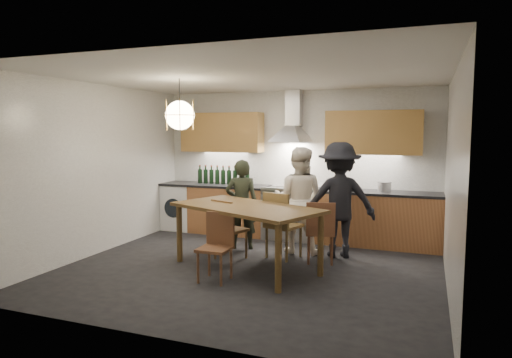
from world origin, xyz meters
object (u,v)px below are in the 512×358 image
(wine_bottles, at_px, (223,175))
(dining_table, at_px, (246,213))
(stock_pot, at_px, (384,187))
(mixing_bowl, at_px, (351,189))
(person_right, at_px, (339,200))
(chair_front, at_px, (217,242))
(person_left, at_px, (242,204))
(chair_back_left, at_px, (227,226))
(person_mid, at_px, (299,200))

(wine_bottles, bearing_deg, dining_table, -57.61)
(stock_pot, bearing_deg, mixing_bowl, -170.45)
(person_right, bearing_deg, wine_bottles, -42.39)
(chair_front, relative_size, person_left, 0.59)
(mixing_bowl, bearing_deg, person_right, -92.89)
(dining_table, relative_size, chair_front, 2.70)
(dining_table, bearing_deg, person_right, 67.39)
(chair_front, bearing_deg, mixing_bowl, 61.75)
(person_left, height_order, person_right, person_right)
(chair_back_left, relative_size, wine_bottles, 0.85)
(person_left, bearing_deg, chair_front, 81.25)
(chair_front, xyz_separation_m, wine_bottles, (-1.10, 2.55, 0.58))
(dining_table, xyz_separation_m, chair_back_left, (-0.43, 0.29, -0.26))
(person_mid, xyz_separation_m, wine_bottles, (-1.71, 0.91, 0.25))
(chair_back_left, relative_size, mixing_bowl, 2.98)
(dining_table, bearing_deg, person_mid, 90.61)
(person_left, height_order, wine_bottles, person_left)
(stock_pot, relative_size, wine_bottles, 0.21)
(chair_front, height_order, mixing_bowl, mixing_bowl)
(chair_front, height_order, person_right, person_right)
(person_right, height_order, mixing_bowl, person_right)
(wine_bottles, bearing_deg, person_right, -21.80)
(person_left, bearing_deg, chair_back_left, 73.97)
(dining_table, height_order, person_right, person_right)
(person_right, xyz_separation_m, stock_pot, (0.57, 0.91, 0.11))
(dining_table, bearing_deg, stock_pot, 72.75)
(dining_table, relative_size, chair_back_left, 2.58)
(chair_front, xyz_separation_m, person_left, (-0.30, 1.53, 0.23))
(chair_back_left, bearing_deg, person_mid, -117.17)
(chair_front, height_order, person_mid, person_mid)
(chair_front, xyz_separation_m, stock_pot, (1.81, 2.53, 0.49))
(person_mid, distance_m, stock_pot, 1.50)
(person_mid, xyz_separation_m, mixing_bowl, (0.67, 0.79, 0.11))
(dining_table, height_order, person_left, person_left)
(chair_back_left, bearing_deg, mixing_bowl, -113.97)
(dining_table, height_order, mixing_bowl, mixing_bowl)
(person_right, bearing_deg, dining_table, 24.23)
(chair_back_left, xyz_separation_m, mixing_bowl, (1.54, 1.59, 0.43))
(dining_table, relative_size, person_mid, 1.40)
(person_mid, distance_m, wine_bottles, 1.95)
(mixing_bowl, distance_m, wine_bottles, 2.38)
(person_mid, height_order, mixing_bowl, person_mid)
(chair_front, bearing_deg, stock_pot, 53.85)
(dining_table, bearing_deg, chair_back_left, 168.36)
(wine_bottles, bearing_deg, chair_back_left, -63.77)
(dining_table, xyz_separation_m, person_right, (1.07, 1.06, 0.09))
(chair_back_left, bearing_deg, person_right, -132.60)
(person_right, bearing_deg, chair_back_left, 6.76)
(chair_front, bearing_deg, chair_back_left, 106.22)
(stock_pot, bearing_deg, wine_bottles, 179.43)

